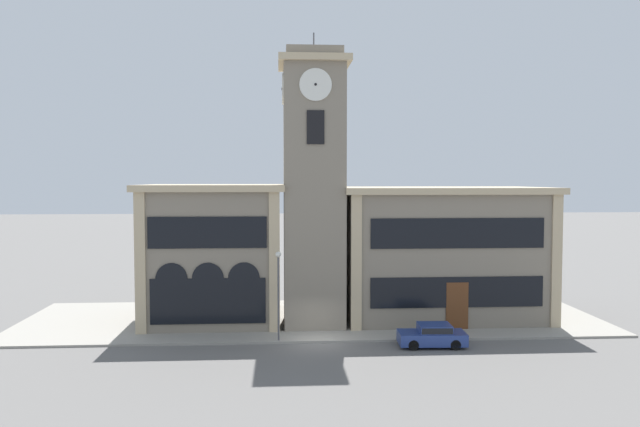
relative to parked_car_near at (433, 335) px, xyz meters
The scene contains 7 objects.
ground_plane 7.08m from the parked_car_near, behind, with size 300.00×300.00×0.00m, color #605E5B.
sidewalk_kerb 10.46m from the parked_car_near, 131.67° to the left, with size 41.39×13.24×0.15m.
clock_tower 12.64m from the parked_car_near, 140.10° to the left, with size 4.82×4.82×20.17m.
town_hall_left_wing 16.69m from the parked_car_near, 150.08° to the left, with size 10.08×9.36×9.83m.
town_hall_right_wing 9.42m from the parked_car_near, 72.24° to the left, with size 15.04×9.36×9.64m.
parked_car_near is the anchor object (origin of this frame).
street_lamp 10.01m from the parked_car_near, behind, with size 0.36×0.36×5.58m.
Camera 1 is at (-2.38, -38.22, 10.19)m, focal length 35.00 mm.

